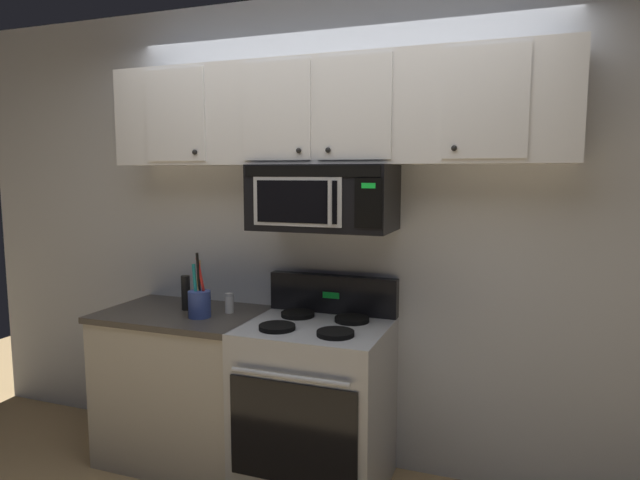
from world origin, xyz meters
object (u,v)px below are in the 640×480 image
over_range_microwave (323,197)px  salt_shaker (229,303)px  stove_range (316,403)px  utensil_crock_blue (199,301)px  pepper_mill (186,293)px

over_range_microwave → salt_shaker: size_ratio=6.61×
stove_range → utensil_crock_blue: bearing=-173.7°
over_range_microwave → pepper_mill: bearing=-175.1°
stove_range → over_range_microwave: bearing=90.1°
stove_range → utensil_crock_blue: size_ratio=3.03×
over_range_microwave → salt_shaker: (-0.56, -0.05, -0.62)m
stove_range → pepper_mill: stove_range is taller
utensil_crock_blue → over_range_microwave: bearing=15.8°
stove_range → salt_shaker: (-0.56, 0.07, 0.49)m
stove_range → pepper_mill: 1.00m
utensil_crock_blue → salt_shaker: bearing=53.1°
utensil_crock_blue → pepper_mill: (-0.17, 0.12, 0.01)m
utensil_crock_blue → salt_shaker: (0.11, 0.14, -0.03)m
salt_shaker → over_range_microwave: bearing=4.7°
salt_shaker → pepper_mill: size_ratio=0.56×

